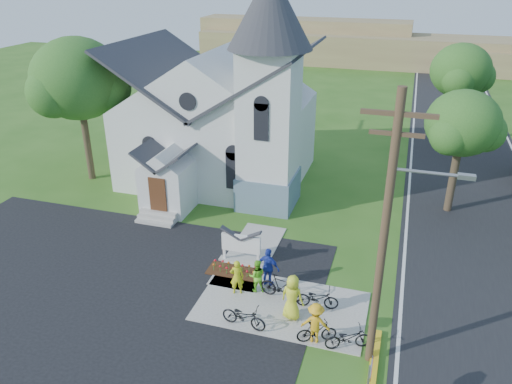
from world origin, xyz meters
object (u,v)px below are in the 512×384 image
(utility_pole, at_px, (387,230))
(cyclist_4, at_px, (292,297))
(stop_sign, at_px, (370,377))
(cyclist_3, at_px, (315,323))
(bike_0, at_px, (244,316))
(bike_2, at_px, (317,298))
(bike_4, at_px, (348,338))
(cyclist_2, at_px, (268,267))
(church_sign, at_px, (241,244))
(cyclist_0, at_px, (237,277))
(bike_1, at_px, (281,287))
(cyclist_1, at_px, (257,276))
(bike_3, at_px, (317,331))

(utility_pole, xyz_separation_m, cyclist_4, (-3.29, 1.41, -4.38))
(stop_sign, xyz_separation_m, cyclist_3, (-2.21, 3.00, -0.89))
(bike_0, relative_size, bike_2, 1.05)
(utility_pole, xyz_separation_m, bike_4, (-0.90, 0.30, -4.89))
(cyclist_2, xyz_separation_m, bike_2, (2.37, -0.93, -0.46))
(cyclist_3, relative_size, cyclist_4, 0.86)
(church_sign, bearing_deg, bike_4, -37.83)
(cyclist_0, xyz_separation_m, bike_0, (0.97, -2.00, -0.32))
(bike_0, bearing_deg, bike_1, -15.80)
(cyclist_1, xyz_separation_m, cyclist_3, (3.04, -2.42, 0.08))
(bike_1, xyz_separation_m, bike_4, (3.13, -2.17, -0.11))
(utility_pole, distance_m, bike_1, 6.72)
(stop_sign, height_order, bike_0, stop_sign)
(church_sign, height_order, cyclist_0, church_sign)
(utility_pole, distance_m, bike_3, 5.31)
(bike_3, distance_m, cyclist_4, 1.73)
(church_sign, relative_size, cyclist_1, 1.44)
(cyclist_3, bearing_deg, stop_sign, 123.12)
(utility_pole, relative_size, bike_0, 5.34)
(cyclist_1, bearing_deg, bike_2, 151.93)
(bike_1, bearing_deg, cyclist_3, -129.58)
(bike_3, relative_size, bike_4, 0.89)
(cyclist_0, bearing_deg, bike_3, 133.56)
(bike_0, relative_size, cyclist_4, 0.96)
(bike_2, distance_m, cyclist_3, 2.09)
(bike_0, height_order, bike_1, bike_1)
(bike_4, bearing_deg, cyclist_2, 28.97)
(church_sign, distance_m, cyclist_3, 6.24)
(cyclist_2, bearing_deg, cyclist_4, 142.96)
(church_sign, bearing_deg, cyclist_0, -75.34)
(stop_sign, distance_m, bike_2, 5.76)
(cyclist_2, bearing_deg, cyclist_0, 54.05)
(bike_2, distance_m, bike_4, 2.55)
(stop_sign, bearing_deg, bike_4, 107.89)
(cyclist_1, bearing_deg, cyclist_4, 125.17)
(cyclist_1, bearing_deg, cyclist_2, -144.11)
(utility_pole, relative_size, cyclist_4, 5.12)
(church_sign, xyz_separation_m, cyclist_0, (0.63, -2.40, -0.16))
(cyclist_2, relative_size, cyclist_3, 1.09)
(cyclist_4, relative_size, bike_4, 1.12)
(utility_pole, relative_size, cyclist_2, 5.41)
(utility_pole, xyz_separation_m, stop_sign, (0.07, -2.70, -3.62))
(cyclist_0, bearing_deg, bike_4, 139.23)
(bike_1, bearing_deg, cyclist_1, 87.49)
(stop_sign, bearing_deg, bike_1, 128.37)
(church_sign, bearing_deg, cyclist_2, -39.28)
(cyclist_0, height_order, bike_0, cyclist_0)
(stop_sign, height_order, bike_4, stop_sign)
(church_sign, height_order, bike_4, church_sign)
(cyclist_0, distance_m, cyclist_3, 4.30)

